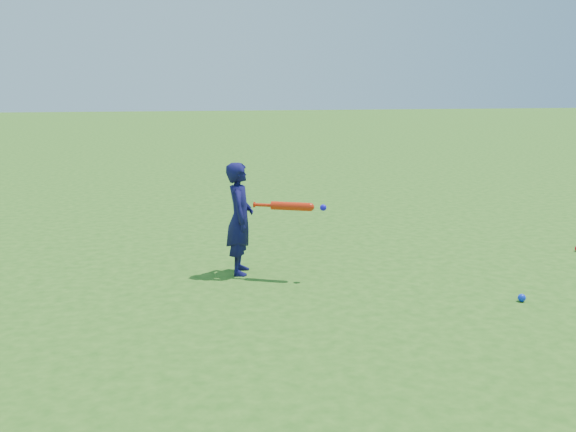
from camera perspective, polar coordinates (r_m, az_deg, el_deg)
The scene contains 4 objects.
ground at distance 6.29m, azimuth 0.79°, elevation -5.99°, with size 80.00×80.00×0.00m, color #2A6017.
child at distance 6.50m, azimuth -4.30°, elevation -0.23°, with size 0.42×0.27×1.14m, color #100E43.
ground_ball_blue at distance 6.13m, azimuth 20.06°, elevation -6.85°, with size 0.07×0.07×0.07m, color #0D2DE5.
bat_swing at distance 6.28m, azimuth 0.53°, elevation 0.86°, with size 0.69×0.34×0.08m.
Camera 1 is at (-1.23, -5.86, 1.92)m, focal length 40.00 mm.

